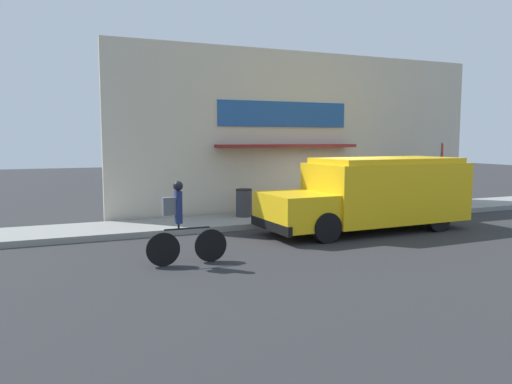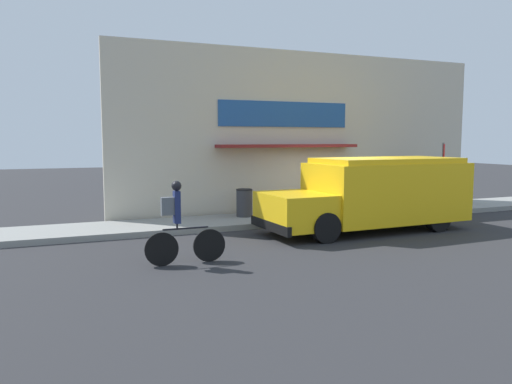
{
  "view_description": "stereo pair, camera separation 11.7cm",
  "coord_description": "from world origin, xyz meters",
  "px_view_note": "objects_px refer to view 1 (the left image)",
  "views": [
    {
      "loc": [
        -8.45,
        -12.92,
        2.56
      ],
      "look_at": [
        -3.02,
        -0.2,
        1.1
      ],
      "focal_mm": 35.0,
      "sensor_mm": 36.0,
      "label": 1
    },
    {
      "loc": [
        -8.34,
        -12.96,
        2.56
      ],
      "look_at": [
        -3.02,
        -0.2,
        1.1
      ],
      "focal_mm": 35.0,
      "sensor_mm": 36.0,
      "label": 2
    }
  ],
  "objects_px": {
    "cyclist": "(181,225)",
    "trash_bin": "(244,203)",
    "school_bus": "(374,193)",
    "stop_sign_post": "(442,164)"
  },
  "relations": [
    {
      "from": "school_bus",
      "to": "trash_bin",
      "type": "height_order",
      "value": "school_bus"
    },
    {
      "from": "cyclist",
      "to": "trash_bin",
      "type": "height_order",
      "value": "cyclist"
    },
    {
      "from": "school_bus",
      "to": "trash_bin",
      "type": "distance_m",
      "value": 3.99
    },
    {
      "from": "school_bus",
      "to": "cyclist",
      "type": "xyz_separation_m",
      "value": [
        -5.99,
        -1.71,
        -0.25
      ]
    },
    {
      "from": "cyclist",
      "to": "trash_bin",
      "type": "relative_size",
      "value": 2.01
    },
    {
      "from": "cyclist",
      "to": "trash_bin",
      "type": "bearing_deg",
      "value": 55.21
    },
    {
      "from": "school_bus",
      "to": "stop_sign_post",
      "type": "relative_size",
      "value": 2.63
    },
    {
      "from": "stop_sign_post",
      "to": "trash_bin",
      "type": "distance_m",
      "value": 7.31
    },
    {
      "from": "trash_bin",
      "to": "cyclist",
      "type": "bearing_deg",
      "value": -125.14
    },
    {
      "from": "school_bus",
      "to": "cyclist",
      "type": "distance_m",
      "value": 6.23
    }
  ]
}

